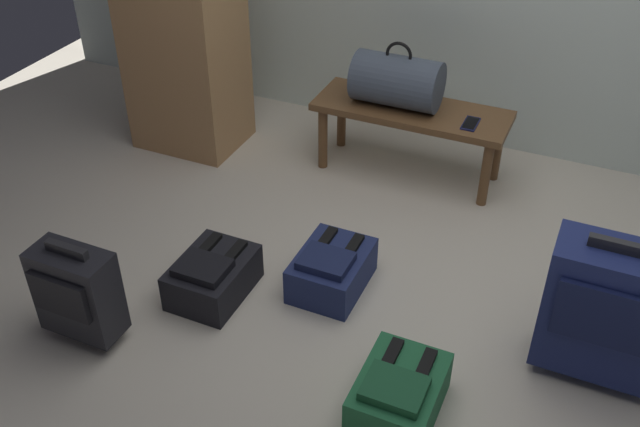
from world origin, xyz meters
TOP-DOWN VIEW (x-y plane):
  - ground_plane at (0.00, 0.00)m, footprint 6.60×6.60m
  - bench at (-0.45, 1.07)m, footprint 1.00×0.36m
  - duffel_bag_slate at (-0.54, 1.07)m, footprint 0.44×0.26m
  - cell_phone at (-0.13, 1.02)m, footprint 0.07×0.14m
  - suitcase_upright_navy at (0.64, 0.00)m, footprint 0.44×0.25m
  - suitcase_small_charcoal at (-1.23, -0.63)m, footprint 0.32×0.19m
  - backpack_dark at (-0.90, -0.20)m, footprint 0.28×0.38m
  - backpack_navy at (-0.45, 0.05)m, footprint 0.28×0.38m
  - backpack_green at (0.03, -0.48)m, footprint 0.28×0.38m
  - side_cabinet at (-1.69, 0.91)m, footprint 0.56×0.44m

SIDE VIEW (x-z plane):
  - ground_plane at x=0.00m, z-range 0.00..0.00m
  - backpack_dark at x=-0.90m, z-range -0.01..0.20m
  - backpack_navy at x=-0.45m, z-range -0.01..0.20m
  - backpack_green at x=0.03m, z-range -0.01..0.20m
  - suitcase_small_charcoal at x=-1.23m, z-range 0.01..0.47m
  - suitcase_upright_navy at x=0.64m, z-range 0.01..0.62m
  - bench at x=-0.45m, z-range 0.13..0.52m
  - cell_phone at x=-0.13m, z-range 0.39..0.40m
  - duffel_bag_slate at x=-0.54m, z-range 0.35..0.69m
  - side_cabinet at x=-1.69m, z-range 0.00..1.10m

